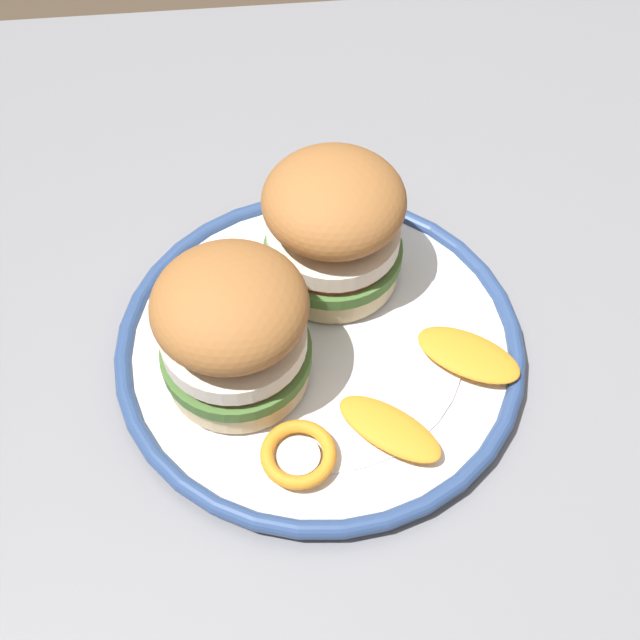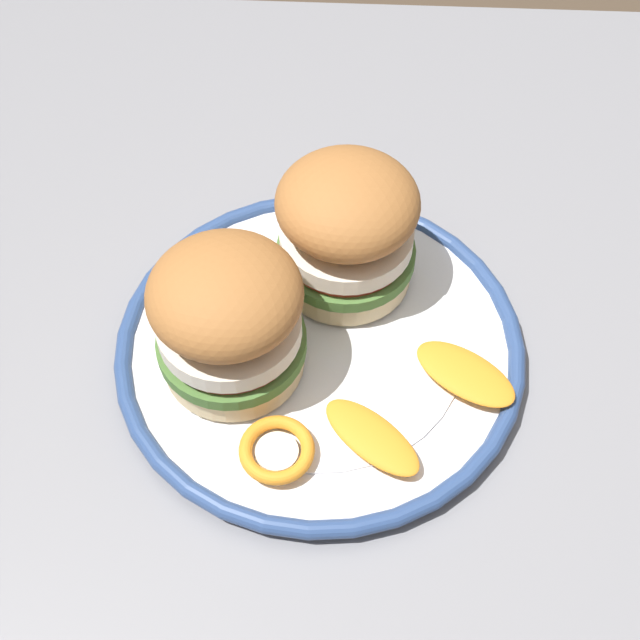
# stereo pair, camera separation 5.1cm
# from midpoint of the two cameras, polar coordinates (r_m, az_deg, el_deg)

# --- Properties ---
(ground_plane) EXTENTS (8.00, 8.00, 0.00)m
(ground_plane) POSITION_cam_midpoint_polar(r_m,az_deg,el_deg) (1.26, 1.14, -19.79)
(ground_plane) COLOR #4C3D2D
(dining_table) EXTENTS (1.36, 0.82, 0.71)m
(dining_table) POSITION_cam_midpoint_polar(r_m,az_deg,el_deg) (0.69, 1.96, -5.42)
(dining_table) COLOR gray
(dining_table) RESTS_ON ground
(dinner_plate) EXTENTS (0.29, 0.29, 0.02)m
(dinner_plate) POSITION_cam_midpoint_polar(r_m,az_deg,el_deg) (0.59, -2.46, -1.89)
(dinner_plate) COLOR white
(dinner_plate) RESTS_ON dining_table
(sandwich_half_left) EXTENTS (0.14, 0.14, 0.10)m
(sandwich_half_left) POSITION_cam_midpoint_polar(r_m,az_deg,el_deg) (0.53, -8.62, -0.71)
(sandwich_half_left) COLOR beige
(sandwich_half_left) RESTS_ON dinner_plate
(sandwich_half_right) EXTENTS (0.14, 0.14, 0.10)m
(sandwich_half_right) POSITION_cam_midpoint_polar(r_m,az_deg,el_deg) (0.58, -1.60, 6.30)
(sandwich_half_right) COLOR beige
(sandwich_half_right) RESTS_ON dinner_plate
(orange_peel_curled) EXTENTS (0.07, 0.07, 0.01)m
(orange_peel_curled) POSITION_cam_midpoint_polar(r_m,az_deg,el_deg) (0.54, -4.21, -9.19)
(orange_peel_curled) COLOR orange
(orange_peel_curled) RESTS_ON dinner_plate
(orange_peel_strip_long) EXTENTS (0.08, 0.07, 0.01)m
(orange_peel_strip_long) POSITION_cam_midpoint_polar(r_m,az_deg,el_deg) (0.58, 7.49, -2.50)
(orange_peel_strip_long) COLOR orange
(orange_peel_strip_long) RESTS_ON dinner_plate
(orange_peel_strip_short) EXTENTS (0.08, 0.07, 0.01)m
(orange_peel_strip_short) POSITION_cam_midpoint_polar(r_m,az_deg,el_deg) (0.54, 2.03, -7.50)
(orange_peel_strip_short) COLOR orange
(orange_peel_strip_short) RESTS_ON dinner_plate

